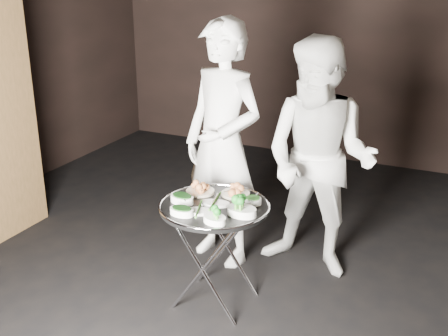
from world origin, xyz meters
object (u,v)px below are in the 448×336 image
at_px(serving_tray, 214,206).
at_px(waiter_right, 319,160).
at_px(waiter_left, 223,145).
at_px(tray_stand, 215,250).

bearing_deg(serving_tray, waiter_right, 56.85).
relative_size(serving_tray, waiter_left, 0.39).
xyz_separation_m(tray_stand, waiter_right, (0.49, 0.74, 0.48)).
distance_m(serving_tray, waiter_right, 0.90).
bearing_deg(waiter_right, waiter_left, -164.75).
xyz_separation_m(serving_tray, waiter_left, (-0.23, 0.62, 0.21)).
bearing_deg(serving_tray, waiter_left, 110.43).
height_order(tray_stand, waiter_left, waiter_left).
bearing_deg(tray_stand, serving_tray, -90.00).
bearing_deg(tray_stand, waiter_right, 56.85).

